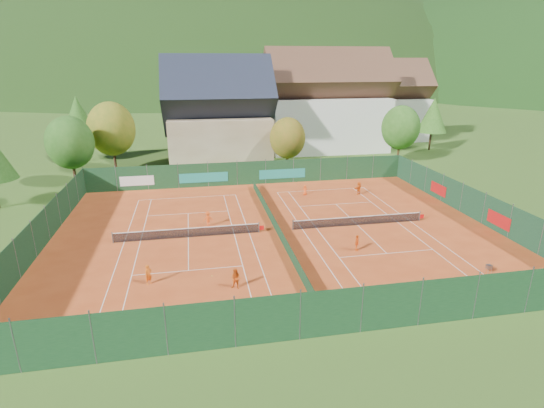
{
  "coord_description": "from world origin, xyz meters",
  "views": [
    {
      "loc": [
        -7.14,
        -35.67,
        15.0
      ],
      "look_at": [
        0.0,
        2.0,
        2.0
      ],
      "focal_mm": 28.0,
      "sensor_mm": 36.0,
      "label": 1
    }
  ],
  "objects_px": {
    "player_left_far": "(208,219)",
    "player_right_near": "(357,243)",
    "chalet": "(218,119)",
    "player_left_mid": "(236,279)",
    "player_right_far_b": "(359,188)",
    "ball_hopper": "(489,267)",
    "hotel_block_a": "(326,107)",
    "hotel_block_b": "(382,105)",
    "player_right_far_a": "(305,190)",
    "player_left_near": "(148,275)"
  },
  "relations": [
    {
      "from": "player_left_far",
      "to": "player_right_far_b",
      "type": "height_order",
      "value": "player_right_far_b"
    },
    {
      "from": "player_left_mid",
      "to": "player_left_far",
      "type": "bearing_deg",
      "value": 121.97
    },
    {
      "from": "hotel_block_b",
      "to": "ball_hopper",
      "type": "xyz_separation_m",
      "value": [
        -16.13,
        -55.01,
        -6.06
      ]
    },
    {
      "from": "hotel_block_b",
      "to": "player_left_near",
      "type": "relative_size",
      "value": 11.55
    },
    {
      "from": "chalet",
      "to": "player_left_near",
      "type": "relative_size",
      "value": 10.83
    },
    {
      "from": "chalet",
      "to": "hotel_block_a",
      "type": "relative_size",
      "value": 0.75
    },
    {
      "from": "player_left_far",
      "to": "player_right_far_a",
      "type": "xyz_separation_m",
      "value": [
        11.62,
        7.82,
        -0.13
      ]
    },
    {
      "from": "player_left_far",
      "to": "player_right_far_b",
      "type": "distance_m",
      "value": 19.19
    },
    {
      "from": "player_right_near",
      "to": "player_right_far_b",
      "type": "height_order",
      "value": "player_right_far_b"
    },
    {
      "from": "player_left_mid",
      "to": "chalet",
      "type": "bearing_deg",
      "value": 113.1
    },
    {
      "from": "player_left_mid",
      "to": "player_right_far_a",
      "type": "height_order",
      "value": "player_left_mid"
    },
    {
      "from": "chalet",
      "to": "player_left_mid",
      "type": "bearing_deg",
      "value": -92.52
    },
    {
      "from": "chalet",
      "to": "player_right_far_b",
      "type": "relative_size",
      "value": 10.59
    },
    {
      "from": "ball_hopper",
      "to": "player_right_far_a",
      "type": "height_order",
      "value": "player_right_far_a"
    },
    {
      "from": "player_left_mid",
      "to": "player_left_far",
      "type": "relative_size",
      "value": 1.04
    },
    {
      "from": "player_left_far",
      "to": "chalet",
      "type": "bearing_deg",
      "value": -106.07
    },
    {
      "from": "player_right_near",
      "to": "chalet",
      "type": "bearing_deg",
      "value": 43.9
    },
    {
      "from": "player_left_far",
      "to": "player_right_far_a",
      "type": "bearing_deg",
      "value": -155.69
    },
    {
      "from": "player_right_far_b",
      "to": "player_left_mid",
      "type": "bearing_deg",
      "value": 13.96
    },
    {
      "from": "hotel_block_b",
      "to": "ball_hopper",
      "type": "distance_m",
      "value": 57.64
    },
    {
      "from": "player_right_near",
      "to": "player_right_far_a",
      "type": "bearing_deg",
      "value": 30.87
    },
    {
      "from": "hotel_block_b",
      "to": "ball_hopper",
      "type": "height_order",
      "value": "hotel_block_b"
    },
    {
      "from": "chalet",
      "to": "hotel_block_b",
      "type": "height_order",
      "value": "chalet"
    },
    {
      "from": "player_right_far_a",
      "to": "chalet",
      "type": "bearing_deg",
      "value": -72.31
    },
    {
      "from": "player_left_mid",
      "to": "player_left_far",
      "type": "height_order",
      "value": "player_left_mid"
    },
    {
      "from": "chalet",
      "to": "ball_hopper",
      "type": "height_order",
      "value": "chalet"
    },
    {
      "from": "player_right_far_b",
      "to": "player_left_far",
      "type": "bearing_deg",
      "value": -14.14
    },
    {
      "from": "chalet",
      "to": "player_right_far_a",
      "type": "relative_size",
      "value": 13.53
    },
    {
      "from": "chalet",
      "to": "hotel_block_a",
      "type": "height_order",
      "value": "hotel_block_a"
    },
    {
      "from": "hotel_block_b",
      "to": "hotel_block_a",
      "type": "bearing_deg",
      "value": -150.26
    },
    {
      "from": "ball_hopper",
      "to": "player_right_near",
      "type": "relative_size",
      "value": 0.57
    },
    {
      "from": "player_left_near",
      "to": "hotel_block_a",
      "type": "bearing_deg",
      "value": 18.23
    },
    {
      "from": "player_right_near",
      "to": "player_right_far_a",
      "type": "height_order",
      "value": "player_right_near"
    },
    {
      "from": "hotel_block_a",
      "to": "hotel_block_b",
      "type": "bearing_deg",
      "value": 29.74
    },
    {
      "from": "player_right_near",
      "to": "player_right_far_b",
      "type": "xyz_separation_m",
      "value": [
        6.06,
        14.83,
        0.06
      ]
    },
    {
      "from": "chalet",
      "to": "player_left_far",
      "type": "distance_m",
      "value": 28.26
    },
    {
      "from": "ball_hopper",
      "to": "player_left_far",
      "type": "xyz_separation_m",
      "value": [
        -19.98,
        13.55,
        0.18
      ]
    },
    {
      "from": "player_right_near",
      "to": "hotel_block_b",
      "type": "bearing_deg",
      "value": 3.88
    },
    {
      "from": "player_right_near",
      "to": "player_right_far_b",
      "type": "distance_m",
      "value": 16.02
    },
    {
      "from": "chalet",
      "to": "player_left_mid",
      "type": "xyz_separation_m",
      "value": [
        -1.75,
        -39.71,
        -5.86
      ]
    },
    {
      "from": "ball_hopper",
      "to": "hotel_block_a",
      "type": "bearing_deg",
      "value": 87.4
    },
    {
      "from": "chalet",
      "to": "player_right_far_b",
      "type": "xyz_separation_m",
      "value": [
        14.81,
        -20.58,
        -5.86
      ]
    },
    {
      "from": "player_left_far",
      "to": "player_left_near",
      "type": "bearing_deg",
      "value": 56.57
    },
    {
      "from": "ball_hopper",
      "to": "chalet",
      "type": "bearing_deg",
      "value": 112.36
    },
    {
      "from": "hotel_block_b",
      "to": "player_right_far_b",
      "type": "relative_size",
      "value": 11.29
    },
    {
      "from": "hotel_block_b",
      "to": "ball_hopper",
      "type": "bearing_deg",
      "value": -106.34
    },
    {
      "from": "hotel_block_a",
      "to": "player_right_near",
      "type": "height_order",
      "value": "hotel_block_a"
    },
    {
      "from": "hotel_block_a",
      "to": "hotel_block_b",
      "type": "xyz_separation_m",
      "value": [
        14.0,
        8.0,
        -0.76
      ]
    },
    {
      "from": "hotel_block_a",
      "to": "player_left_far",
      "type": "xyz_separation_m",
      "value": [
        -22.11,
        -33.46,
        -6.65
      ]
    },
    {
      "from": "player_left_far",
      "to": "player_right_near",
      "type": "height_order",
      "value": "player_left_far"
    }
  ]
}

